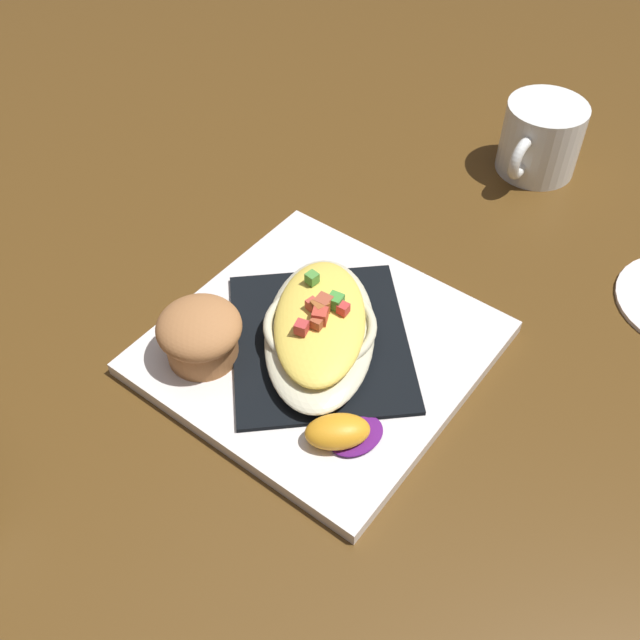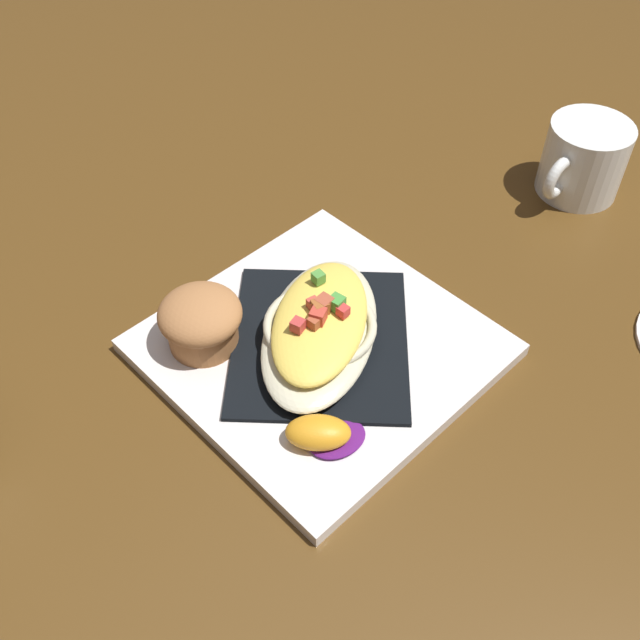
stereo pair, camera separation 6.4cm
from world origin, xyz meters
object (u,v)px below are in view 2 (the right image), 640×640
at_px(gratin_dish, 320,326).
at_px(muffin, 201,320).
at_px(coffee_mug, 582,163).
at_px(orange_garnish, 322,434).
at_px(square_plate, 320,348).

distance_m(gratin_dish, muffin, 0.10).
bearing_deg(coffee_mug, muffin, 164.67).
height_order(gratin_dish, muffin, same).
bearing_deg(gratin_dish, orange_garnish, -135.74).
distance_m(square_plate, gratin_dish, 0.03).
distance_m(square_plate, orange_garnish, 0.10).
xyz_separation_m(orange_garnish, coffee_mug, (0.44, 0.03, 0.01)).
distance_m(orange_garnish, coffee_mug, 0.44).
bearing_deg(orange_garnish, coffee_mug, 3.63).
bearing_deg(square_plate, muffin, 132.49).
height_order(gratin_dish, coffee_mug, coffee_mug).
relative_size(orange_garnish, coffee_mug, 0.57).
relative_size(square_plate, coffee_mug, 2.23).
xyz_separation_m(square_plate, gratin_dish, (0.00, -0.00, 0.03)).
distance_m(muffin, orange_garnish, 0.15).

